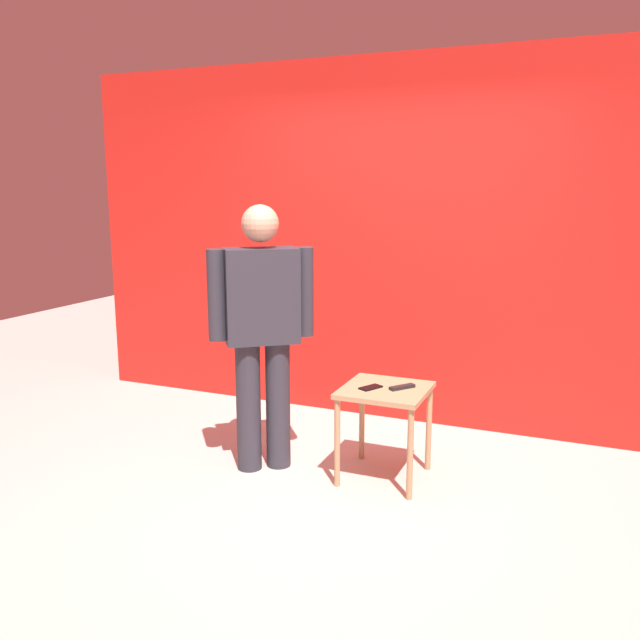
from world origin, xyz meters
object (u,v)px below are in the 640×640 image
standing_person (262,325)px  cell_phone (371,387)px  side_table (385,402)px  tv_remote (402,387)px

standing_person → cell_phone: size_ratio=11.67×
side_table → cell_phone: cell_phone is taller
side_table → standing_person: bearing=-169.4°
standing_person → side_table: standing_person is taller
side_table → cell_phone: size_ratio=4.05×
standing_person → tv_remote: bearing=10.9°
side_table → tv_remote: 0.15m
side_table → tv_remote: size_ratio=3.43×
side_table → tv_remote: tv_remote is taller
standing_person → tv_remote: (0.86, 0.17, -0.35)m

